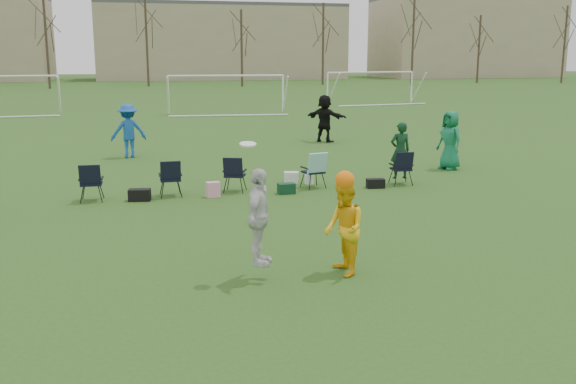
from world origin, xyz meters
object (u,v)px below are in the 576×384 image
object	(u,v)px
center_contest	(308,223)
goal_right	(371,79)
fielder_blue	(128,131)
goal_mid	(226,83)
fielder_green_far	(450,140)
fielder_black	(325,118)

from	to	relation	value
center_contest	goal_right	bearing A→B (deg)	68.02
fielder_blue	goal_mid	xyz separation A→B (m)	(5.99, 17.27, 0.95)
fielder_blue	fielder_green_far	distance (m)	11.28
fielder_blue	fielder_green_far	bearing A→B (deg)	145.53
fielder_black	fielder_blue	bearing A→B (deg)	63.58
fielder_green_far	goal_right	distance (m)	29.29
fielder_green_far	center_contest	world-z (taller)	center_contest
center_contest	fielder_green_far	bearing A→B (deg)	51.44
fielder_black	goal_right	world-z (taller)	goal_right
fielder_green_far	fielder_blue	bearing A→B (deg)	-132.83
fielder_green_far	center_contest	bearing A→B (deg)	-55.43
fielder_blue	fielder_green_far	size ratio (longest dim) A/B	1.02
fielder_blue	goal_right	world-z (taller)	goal_right
fielder_green_far	center_contest	distance (m)	11.53
goal_mid	center_contest	bearing A→B (deg)	-91.54
fielder_black	goal_right	bearing A→B (deg)	-69.10
fielder_blue	fielder_black	xyz separation A→B (m)	(8.14, 2.53, 0.04)
fielder_blue	goal_mid	bearing A→B (deg)	-117.63
fielder_blue	fielder_black	size ratio (longest dim) A/B	0.96
goal_mid	fielder_blue	bearing A→B (deg)	-105.12
center_contest	goal_mid	distance (m)	31.39
fielder_blue	fielder_green_far	world-z (taller)	fielder_blue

